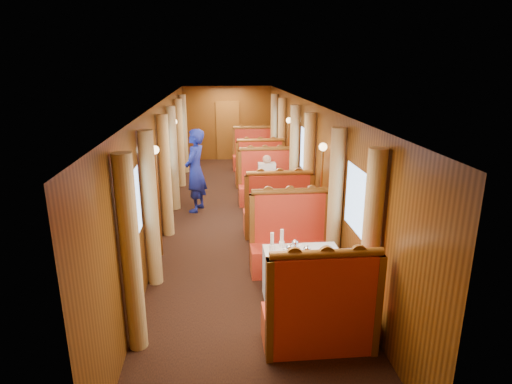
{
  "coord_description": "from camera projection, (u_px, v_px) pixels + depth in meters",
  "views": [
    {
      "loc": [
        -0.38,
        -8.75,
        3.24
      ],
      "look_at": [
        0.28,
        -1.54,
        1.05
      ],
      "focal_mm": 30.0,
      "sensor_mm": 36.0,
      "label": 1
    }
  ],
  "objects": [
    {
      "name": "sconce_left_aft",
      "position": [
        175.0,
        142.0,
        10.46
      ],
      "size": [
        0.14,
        0.14,
        1.95
      ],
      "color": "#BF8C3F",
      "rests_on": "floor"
    },
    {
      "name": "wall_right",
      "position": [
        306.0,
        161.0,
        9.08
      ],
      "size": [
        0.01,
        12.0,
        2.5
      ],
      "primitive_type": null,
      "rotation": [
        1.57,
        0.0,
        -1.57
      ],
      "color": "brown",
      "rests_on": "floor"
    },
    {
      "name": "doorway_far",
      "position": [
        228.0,
        131.0,
        14.71
      ],
      "size": [
        0.8,
        0.04,
        2.0
      ],
      "primitive_type": "cube",
      "color": "brown",
      "rests_on": "floor"
    },
    {
      "name": "window_right_far",
      "position": [
        281.0,
        127.0,
        12.36
      ],
      "size": [
        0.01,
        1.2,
        0.9
      ],
      "primitive_type": null,
      "rotation": [
        1.57,
        0.0,
        -1.57
      ],
      "color": "#83ADE1",
      "rests_on": "wall_right"
    },
    {
      "name": "steward",
      "position": [
        195.0,
        171.0,
        9.53
      ],
      "size": [
        0.64,
        0.79,
        1.87
      ],
      "primitive_type": "imported",
      "rotation": [
        0.0,
        0.0,
        -1.89
      ],
      "color": "navy",
      "rests_on": "floor"
    },
    {
      "name": "window_left_far",
      "position": [
        178.0,
        129.0,
        12.1
      ],
      "size": [
        0.01,
        1.2,
        0.9
      ],
      "primitive_type": null,
      "rotation": [
        1.57,
        0.0,
        1.57
      ],
      "color": "#83ADE1",
      "rests_on": "wall_left"
    },
    {
      "name": "window_left_mid",
      "position": [
        164.0,
        154.0,
        8.76
      ],
      "size": [
        0.01,
        1.2,
        0.9
      ],
      "primitive_type": null,
      "rotation": [
        1.57,
        0.0,
        1.57
      ],
      "color": "#83ADE1",
      "rests_on": "wall_left"
    },
    {
      "name": "teapot_left",
      "position": [
        289.0,
        252.0,
        5.73
      ],
      "size": [
        0.18,
        0.16,
        0.13
      ],
      "primitive_type": null,
      "rotation": [
        0.0,
        0.0,
        -0.29
      ],
      "color": "silver",
      "rests_on": "tea_tray"
    },
    {
      "name": "fruit_plate",
      "position": [
        328.0,
        256.0,
        5.72
      ],
      "size": [
        0.23,
        0.23,
        0.05
      ],
      "rotation": [
        0.0,
        0.0,
        -0.1
      ],
      "color": "white",
      "rests_on": "table_near"
    },
    {
      "name": "cup_outboard",
      "position": [
        282.0,
        240.0,
        6.0
      ],
      "size": [
        0.08,
        0.08,
        0.26
      ],
      "rotation": [
        0.0,
        0.0,
        0.4
      ],
      "color": "white",
      "rests_on": "table_near"
    },
    {
      "name": "curtain_right_near_a",
      "position": [
        371.0,
        247.0,
        5.01
      ],
      "size": [
        0.22,
        0.22,
        2.35
      ],
      "primitive_type": "cylinder",
      "color": "tan",
      "rests_on": "floor"
    },
    {
      "name": "window_right_mid",
      "position": [
        306.0,
        151.0,
        9.02
      ],
      "size": [
        0.01,
        1.2,
        0.9
      ],
      "primitive_type": null,
      "rotation": [
        1.57,
        0.0,
        -1.57
      ],
      "color": "#83ADE1",
      "rests_on": "wall_right"
    },
    {
      "name": "curtain_right_mid_b",
      "position": [
        294.0,
        157.0,
        9.84
      ],
      "size": [
        0.22,
        0.22,
        2.35
      ],
      "primitive_type": "cylinder",
      "color": "tan",
      "rests_on": "floor"
    },
    {
      "name": "table_near",
      "position": [
        303.0,
        278.0,
        5.93
      ],
      "size": [
        1.05,
        0.72,
        0.75
      ],
      "primitive_type": "cube",
      "color": "white",
      "rests_on": "floor"
    },
    {
      "name": "table_mid",
      "position": [
        271.0,
        201.0,
        9.27
      ],
      "size": [
        1.05,
        0.72,
        0.75
      ],
      "primitive_type": "cube",
      "color": "white",
      "rests_on": "floor"
    },
    {
      "name": "curtain_right_near_b",
      "position": [
        335.0,
        205.0,
        6.5
      ],
      "size": [
        0.22,
        0.22,
        2.35
      ],
      "primitive_type": "cylinder",
      "color": "tan",
      "rests_on": "floor"
    },
    {
      "name": "curtain_left_far_a",
      "position": [
        180.0,
        143.0,
        11.44
      ],
      "size": [
        0.22,
        0.22,
        2.35
      ],
      "primitive_type": "cylinder",
      "color": "tan",
      "rests_on": "floor"
    },
    {
      "name": "banquette_mid_aft",
      "position": [
        266.0,
        186.0,
        10.22
      ],
      "size": [
        1.3,
        0.55,
        1.34
      ],
      "color": "#AF1317",
      "rests_on": "floor"
    },
    {
      "name": "table_far",
      "position": [
        256.0,
        164.0,
        12.61
      ],
      "size": [
        1.05,
        0.72,
        0.75
      ],
      "primitive_type": "cube",
      "color": "white",
      "rests_on": "floor"
    },
    {
      "name": "curtain_left_near_b",
      "position": [
        151.0,
        210.0,
        6.26
      ],
      "size": [
        0.22,
        0.22,
        2.35
      ],
      "primitive_type": "cylinder",
      "color": "tan",
      "rests_on": "floor"
    },
    {
      "name": "teapot_back",
      "position": [
        295.0,
        247.0,
        5.87
      ],
      "size": [
        0.17,
        0.13,
        0.13
      ],
      "primitive_type": null,
      "rotation": [
        0.0,
        0.0,
        0.04
      ],
      "color": "silver",
      "rests_on": "tea_tray"
    },
    {
      "name": "tea_tray",
      "position": [
        298.0,
        255.0,
        5.75
      ],
      "size": [
        0.38,
        0.32,
        0.01
      ],
      "primitive_type": "cube",
      "rotation": [
        0.0,
        0.0,
        0.2
      ],
      "color": "silver",
      "rests_on": "table_near"
    },
    {
      "name": "curtain_left_far_b",
      "position": [
        184.0,
        134.0,
        12.93
      ],
      "size": [
        0.22,
        0.22,
        2.35
      ],
      "primitive_type": "cylinder",
      "color": "tan",
      "rests_on": "floor"
    },
    {
      "name": "sconce_right_aft",
      "position": [
        288.0,
        140.0,
        10.7
      ],
      "size": [
        0.14,
        0.14,
        1.95
      ],
      "color": "#BF8C3F",
      "rests_on": "floor"
    },
    {
      "name": "banquette_mid_fwd",
      "position": [
        278.0,
        214.0,
        8.29
      ],
      "size": [
        1.3,
        0.55,
        1.34
      ],
      "color": "#AF1317",
      "rests_on": "floor"
    },
    {
      "name": "wall_far",
      "position": [
        228.0,
        123.0,
        14.67
      ],
      "size": [
        3.0,
        0.01,
        2.5
      ],
      "primitive_type": null,
      "rotation": [
        1.57,
        0.0,
        0.0
      ],
      "color": "brown",
      "rests_on": "floor"
    },
    {
      "name": "curtain_left_mid_a",
      "position": [
        165.0,
        177.0,
        8.11
      ],
      "size": [
        0.22,
        0.22,
        2.35
      ],
      "primitive_type": "cylinder",
      "color": "tan",
      "rests_on": "floor"
    },
    {
      "name": "curtain_right_mid_a",
      "position": [
        308.0,
        173.0,
        8.35
      ],
      "size": [
        0.22,
        0.22,
        2.35
      ],
      "primitive_type": "cylinder",
      "color": "tan",
      "rests_on": "floor"
    },
    {
      "name": "passenger",
      "position": [
        267.0,
        175.0,
        9.93
      ],
      "size": [
        0.4,
        0.44,
        0.76
      ],
      "color": "beige",
      "rests_on": "banquette_mid_aft"
    },
    {
      "name": "ceiling",
      "position": [
        235.0,
        101.0,
        8.59
      ],
      "size": [
        3.0,
        12.0,
        0.01
      ],
      "primitive_type": null,
      "rotation": [
        3.14,
        0.0,
        0.0
      ],
      "color": "silver",
      "rests_on": "wall_left"
    },
    {
      "name": "banquette_near_fwd",
      "position": [
        320.0,
        317.0,
        4.95
      ],
      "size": [
        1.3,
        0.55,
        1.34
      ],
      "color": "#AF1317",
      "rests_on": "floor"
    },
    {
      "name": "wall_left",
      "position": [
        163.0,
        164.0,
        8.82
      ],
      "size": [
        0.01,
        12.0,
        2.5
      ],
      "primitive_type": null,
      "rotation": [
        1.57,
        0.0,
        1.57
      ],
      "color": "brown",
      "rests_on": "floor"
    },
    {
      "name": "banquette_near_aft",
      "position": [
        290.0,
        245.0,
        6.89
      ],
      "size": [
        1.3,
        0.55,
        1.34
      ],
      "color": "#AF1317",
      "rests_on": "floor"
    },
    {
      "name": "curtain_left_mid_b",
      "position": [
        173.0,
        159.0,
        9.59
      ],
      "size": [
        0.22,
        0.22,
        2.35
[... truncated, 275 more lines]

